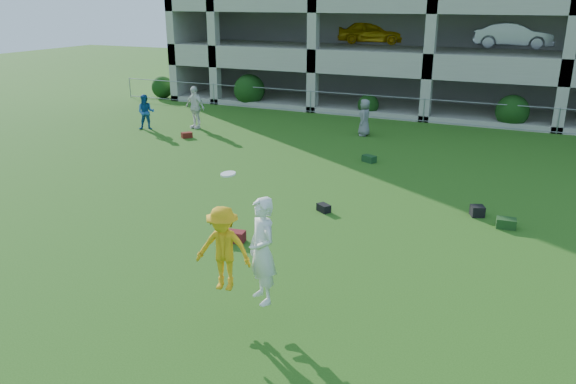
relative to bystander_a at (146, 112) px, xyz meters
The scene contains 13 objects.
ground 16.65m from the bystander_a, 46.72° to the right, with size 100.00×100.00×0.00m, color #235114.
bystander_a is the anchor object (origin of this frame).
bystander_b 2.25m from the bystander_a, 32.67° to the left, with size 1.15×0.48×1.96m, color silver.
bystander_c 10.03m from the bystander_a, 17.47° to the left, with size 0.79×0.52×1.62m, color slate.
bag_red_a 13.79m from the bystander_a, 43.34° to the right, with size 0.55×0.30×0.28m, color #57180F.
bag_black_b 13.10m from the bystander_a, 30.09° to the right, with size 0.40×0.25×0.22m, color black.
bag_green_c 17.15m from the bystander_a, 19.31° to the right, with size 0.50×0.35×0.26m, color #173A15.
crate_d 16.21m from the bystander_a, 18.37° to the right, with size 0.35×0.35×0.30m, color black.
bag_red_f 2.77m from the bystander_a, 13.24° to the right, with size 0.45×0.28×0.24m, color #56150E.
bag_green_g 11.09m from the bystander_a, ahead, with size 0.50×0.30×0.25m, color #12331C.
frisbee_contest 17.26m from the bystander_a, 46.44° to the right, with size 1.83×0.83×2.44m.
fence 13.32m from the bystander_a, 31.15° to the left, with size 36.06×0.06×1.20m.
shrub_row 17.72m from the bystander_a, 25.40° to the left, with size 34.38×2.52×3.50m.
Camera 1 is at (5.20, -8.57, 5.80)m, focal length 35.00 mm.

